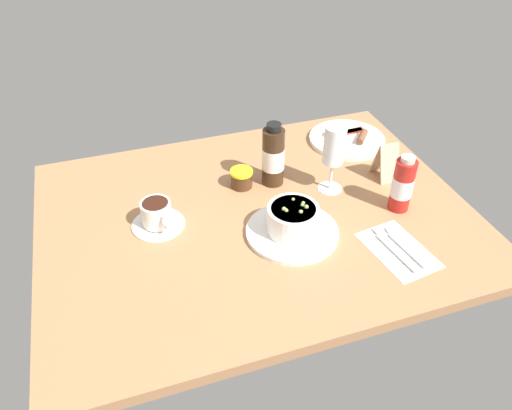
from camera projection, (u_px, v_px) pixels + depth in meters
The scene contains 10 objects.
ground_plane at pixel (257, 219), 131.49cm from camera, with size 110.00×84.00×3.00cm, color #A8754C.
porridge_bowl at pixel (293, 223), 122.31cm from camera, with size 22.92×22.92×8.74cm.
cutlery_setting at pixel (398, 248), 120.00cm from camera, with size 14.71×20.29×0.90cm.
coffee_cup at pixel (157, 215), 125.11cm from camera, with size 13.31×13.31×7.10cm.
wine_glass at pixel (334, 148), 131.43cm from camera, with size 6.74×6.74×19.35cm.
jam_jar at pixel (242, 178), 138.87cm from camera, with size 6.29×6.29×5.14cm.
sauce_bottle_brown at pixel (273, 156), 136.77cm from camera, with size 6.19×6.19×18.46cm.
sauce_bottle_red at pixel (402, 185), 128.24cm from camera, with size 5.51×5.51×15.84cm.
breakfast_plate at pixel (346, 139), 159.01cm from camera, with size 23.70×23.70×3.70cm.
menu_card at pixel (387, 161), 140.80cm from camera, with size 5.76×7.36×10.86cm.
Camera 1 is at (-32.28, -96.06, 82.36)cm, focal length 35.31 mm.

